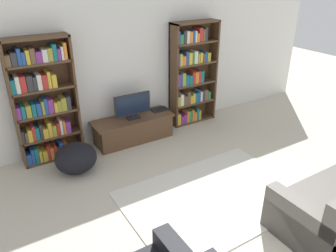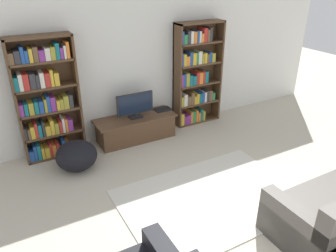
{
  "view_description": "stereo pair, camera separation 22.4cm",
  "coord_description": "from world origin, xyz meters",
  "px_view_note": "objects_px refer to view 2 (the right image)",
  "views": [
    {
      "loc": [
        -2.43,
        -1.07,
        2.91
      ],
      "look_at": [
        -0.04,
        2.83,
        0.7
      ],
      "focal_mm": 35.0,
      "sensor_mm": 36.0,
      "label": 1
    },
    {
      "loc": [
        -2.24,
        -1.18,
        2.91
      ],
      "look_at": [
        -0.04,
        2.83,
        0.7
      ],
      "focal_mm": 35.0,
      "sensor_mm": 36.0,
      "label": 2
    }
  ],
  "objects_px": {
    "bookshelf_left": "(46,100)",
    "bookshelf_right": "(195,75)",
    "television": "(135,105)",
    "laptop": "(163,109)",
    "tv_stand": "(136,128)",
    "beanbag_ottoman": "(77,156)"
  },
  "relations": [
    {
      "from": "bookshelf_left",
      "to": "bookshelf_right",
      "type": "bearing_deg",
      "value": 0.02
    },
    {
      "from": "television",
      "to": "laptop",
      "type": "relative_size",
      "value": 2.2
    },
    {
      "from": "tv_stand",
      "to": "laptop",
      "type": "xyz_separation_m",
      "value": [
        0.6,
        0.06,
        0.23
      ]
    },
    {
      "from": "bookshelf_right",
      "to": "laptop",
      "type": "height_order",
      "value": "bookshelf_right"
    },
    {
      "from": "bookshelf_right",
      "to": "beanbag_ottoman",
      "type": "xyz_separation_m",
      "value": [
        -2.61,
        -0.62,
        -0.76
      ]
    },
    {
      "from": "bookshelf_right",
      "to": "laptop",
      "type": "bearing_deg",
      "value": -173.28
    },
    {
      "from": "bookshelf_right",
      "to": "television",
      "type": "height_order",
      "value": "bookshelf_right"
    },
    {
      "from": "tv_stand",
      "to": "television",
      "type": "relative_size",
      "value": 2.16
    },
    {
      "from": "television",
      "to": "bookshelf_left",
      "type": "bearing_deg",
      "value": 173.47
    },
    {
      "from": "tv_stand",
      "to": "beanbag_ottoman",
      "type": "height_order",
      "value": "beanbag_ottoman"
    },
    {
      "from": "bookshelf_right",
      "to": "tv_stand",
      "type": "xyz_separation_m",
      "value": [
        -1.38,
        -0.15,
        -0.77
      ]
    },
    {
      "from": "tv_stand",
      "to": "television",
      "type": "distance_m",
      "value": 0.47
    },
    {
      "from": "bookshelf_left",
      "to": "beanbag_ottoman",
      "type": "xyz_separation_m",
      "value": [
        0.24,
        -0.62,
        -0.77
      ]
    },
    {
      "from": "bookshelf_left",
      "to": "tv_stand",
      "type": "relative_size",
      "value": 1.36
    },
    {
      "from": "tv_stand",
      "to": "television",
      "type": "xyz_separation_m",
      "value": [
        0.0,
        -0.02,
        0.47
      ]
    },
    {
      "from": "beanbag_ottoman",
      "to": "bookshelf_right",
      "type": "bearing_deg",
      "value": 13.41
    },
    {
      "from": "bookshelf_left",
      "to": "beanbag_ottoman",
      "type": "bearing_deg",
      "value": -68.9
    },
    {
      "from": "bookshelf_left",
      "to": "laptop",
      "type": "bearing_deg",
      "value": -2.52
    },
    {
      "from": "television",
      "to": "tv_stand",
      "type": "bearing_deg",
      "value": 90.0
    },
    {
      "from": "beanbag_ottoman",
      "to": "laptop",
      "type": "bearing_deg",
      "value": 16.17
    },
    {
      "from": "bookshelf_left",
      "to": "television",
      "type": "xyz_separation_m",
      "value": [
        1.47,
        -0.17,
        -0.31
      ]
    },
    {
      "from": "bookshelf_right",
      "to": "tv_stand",
      "type": "bearing_deg",
      "value": -173.76
    }
  ]
}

